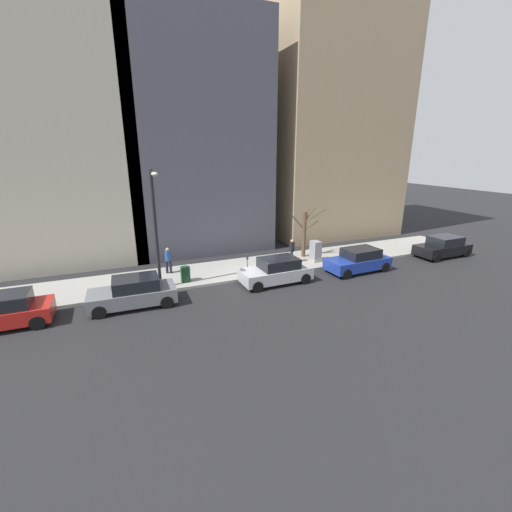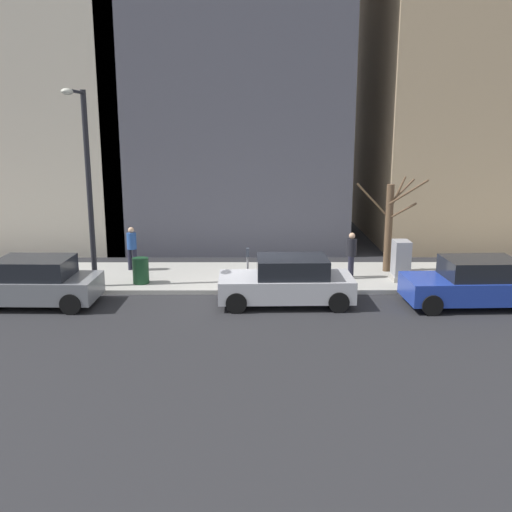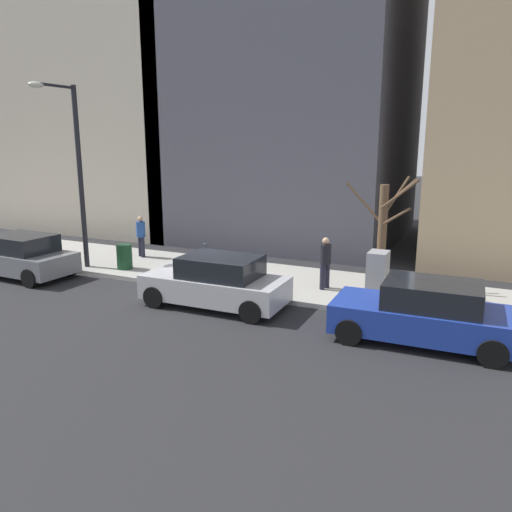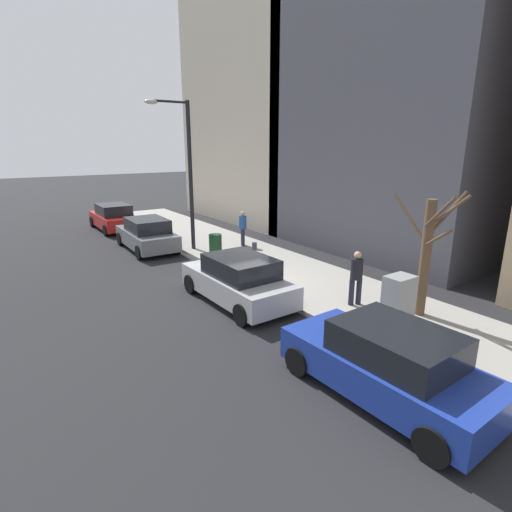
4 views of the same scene
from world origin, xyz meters
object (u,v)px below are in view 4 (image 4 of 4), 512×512
parked_car_blue (388,363)px  pedestrian_near_meter (356,275)px  pedestrian_midblock (243,226)px  office_block_center (427,64)px  bare_tree (427,253)px  trash_bin (215,244)px  utility_box (398,303)px  parked_car_grey (147,235)px  parking_meter (254,257)px  office_tower_right (296,56)px  parked_car_red (114,217)px  streetlamp (184,164)px  parked_car_silver (238,280)px

parked_car_blue → pedestrian_near_meter: bearing=48.1°
pedestrian_midblock → office_block_center: (7.97, -3.54, 7.32)m
bare_tree → trash_bin: (-1.69, 9.00, -1.37)m
bare_tree → office_block_center: bearing=37.1°
utility_box → office_block_center: (9.42, 6.30, 7.56)m
parked_car_grey → parking_meter: size_ratio=3.14×
utility_box → trash_bin: size_ratio=1.59×
pedestrian_midblock → bare_tree: bearing=25.3°
office_tower_right → parked_car_red: bearing=173.5°
parking_meter → office_tower_right: bearing=45.7°
parked_car_blue → streetlamp: (1.51, 12.34, 3.28)m
parked_car_silver → office_block_center: size_ratio=0.25×
parked_car_grey → office_tower_right: office_tower_right is taller
office_tower_right → utility_box: bearing=-121.0°
bare_tree → pedestrian_near_meter: size_ratio=2.15×
parking_meter → streetlamp: 6.06m
parked_car_grey → office_tower_right: (12.27, 4.20, 9.71)m
pedestrian_near_meter → office_tower_right: 19.86m
parked_car_red → office_tower_right: size_ratio=0.20×
pedestrian_near_meter → trash_bin: bearing=-63.4°
pedestrian_near_meter → office_block_center: 12.57m
office_block_center → office_tower_right: (0.44, 10.09, 2.03)m
parked_car_grey → parked_car_silver: bearing=-87.9°
parked_car_silver → pedestrian_near_meter: size_ratio=2.55×
parked_car_grey → parked_car_red: 5.61m
utility_box → pedestrian_midblock: size_ratio=0.86×
bare_tree → office_block_center: size_ratio=0.21×
parked_car_silver → utility_box: bearing=-62.1°
parking_meter → office_block_center: (10.27, 0.87, 7.43)m
pedestrian_midblock → office_block_center: size_ratio=0.10×
parked_car_grey → trash_bin: bearing=-54.9°
office_block_center → office_tower_right: 10.30m
parked_car_red → office_tower_right: bearing=-6.8°
parked_car_red → trash_bin: size_ratio=4.68×
parked_car_grey → bare_tree: bearing=-71.5°
parked_car_blue → parked_car_red: bearing=87.7°
parking_meter → streetlamp: (-0.17, 5.24, 3.04)m
trash_bin → pedestrian_midblock: bearing=20.0°
parked_car_blue → bare_tree: bearing=23.5°
parked_car_grey → parking_meter: (1.56, -6.76, 0.24)m
trash_bin → office_tower_right: size_ratio=0.04×
parked_car_blue → office_block_center: bearing=31.7°
parking_meter → office_block_center: 12.71m
parked_car_silver → parked_car_red: bearing=89.2°
parked_car_blue → streetlamp: streetlamp is taller
streetlamp → bare_tree: 10.95m
pedestrian_near_meter → office_block_center: size_ratio=0.10×
parking_meter → parked_car_blue: bearing=-103.3°
parking_meter → trash_bin: (0.45, 3.73, -0.38)m
parked_car_red → streetlamp: 7.97m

